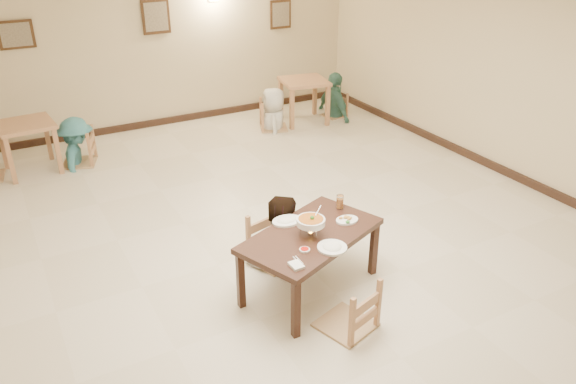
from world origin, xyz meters
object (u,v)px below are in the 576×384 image
bg_chair_rr (335,95)px  curry_warmer (311,222)px  drink_glass (340,202)px  bg_chair_rl (273,102)px  bg_table_left (26,132)px  main_diner (278,197)px  bg_chair_lr (74,132)px  bg_diner_b (72,118)px  chair_near (348,282)px  bg_table_right (304,87)px  main_table (311,240)px  bg_diner_d (335,73)px  bg_diner_c (273,88)px  chair_far (275,220)px

bg_chair_rr → curry_warmer: bearing=-42.3°
drink_glass → bg_chair_rl: (1.42, 4.34, -0.25)m
bg_table_left → main_diner: bearing=-62.3°
bg_chair_lr → bg_diner_b: size_ratio=0.70×
chair_near → bg_table_right: chair_near is taller
bg_chair_rl → main_table: bearing=178.5°
bg_chair_lr → bg_diner_d: 4.92m
curry_warmer → bg_chair_lr: size_ratio=0.31×
drink_glass → bg_diner_d: size_ratio=0.09×
main_diner → bg_diner_b: (-1.48, 4.09, -0.08)m
drink_glass → bg_diner_d: bg_diner_d is taller
bg_table_left → bg_chair_rl: size_ratio=0.82×
main_diner → bg_diner_c: main_diner is taller
bg_table_left → bg_diner_b: (0.68, -0.03, 0.11)m
bg_table_right → bg_chair_rr: bg_chair_rr is taller
curry_warmer → bg_diner_d: 5.83m
bg_table_right → chair_far: bearing=-124.2°
drink_glass → bg_diner_b: (-2.09, 4.41, -0.01)m
bg_chair_rr → bg_diner_c: bg_diner_c is taller
bg_chair_rr → bg_table_right: bearing=-97.4°
main_diner → main_table: bearing=114.5°
chair_far → bg_table_right: 4.89m
curry_warmer → bg_chair_rl: size_ratio=0.31×
curry_warmer → chair_far: bearing=93.7°
main_diner → bg_table_right: (2.73, 4.10, -0.16)m
bg_diner_c → main_table: bearing=0.2°
curry_warmer → drink_glass: bearing=30.3°
bg_chair_rl → bg_chair_rr: size_ratio=1.19×
chair_near → bg_table_right: (2.68, 5.42, 0.16)m
chair_near → bg_diner_c: (1.99, 5.34, 0.26)m
bg_chair_rl → bg_diner_c: 0.26m
main_table → chair_far: size_ratio=1.59×
bg_chair_rl → drink_glass: bearing=-176.5°
drink_glass → chair_far: bearing=149.7°
bg_chair_lr → bg_diner_b: (-0.00, 0.00, 0.23)m
main_diner → bg_table_right: main_diner is taller
bg_table_left → main_table: bearing=-65.0°
chair_far → bg_diner_b: bearing=95.1°
main_diner → bg_chair_rl: 4.52m
curry_warmer → bg_diner_b: (-1.51, 4.75, -0.09)m
chair_near → bg_diner_b: size_ratio=0.68×
bg_diner_c → bg_chair_rr: bearing=116.1°
main_diner → curry_warmer: size_ratio=5.16×
bg_table_right → bg_diner_d: bearing=-0.8°
chair_far → chair_near: size_ratio=1.01×
bg_diner_d → main_diner: bearing=140.8°
chair_near → drink_glass: (0.56, 1.00, 0.25)m
chair_near → bg_table_left: chair_near is taller
chair_near → bg_chair_rl: size_ratio=1.01×
curry_warmer → bg_table_right: size_ratio=0.34×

